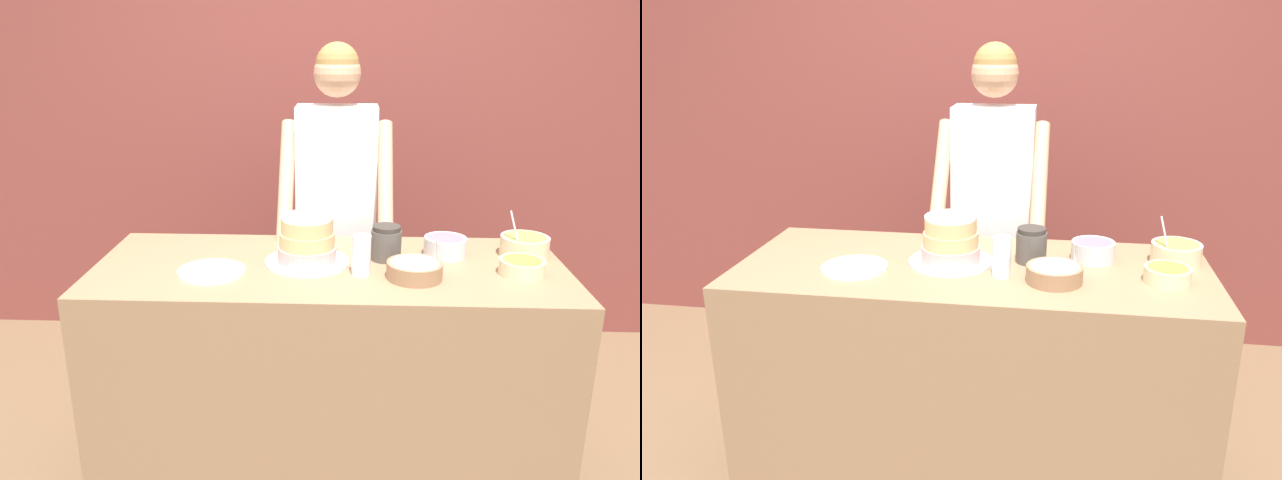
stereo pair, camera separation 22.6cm
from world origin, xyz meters
TOP-DOWN VIEW (x-y plane):
  - wall_back at (0.00, 1.78)m, footprint 10.00×0.05m
  - counter at (0.00, 0.36)m, footprint 1.76×0.72m
  - person_baker at (0.01, 0.96)m, footprint 0.49×0.47m
  - cake at (-0.09, 0.38)m, footprint 0.32×0.32m
  - frosting_bowl_purple at (0.45, 0.49)m, footprint 0.16×0.16m
  - frosting_bowl_white at (0.30, 0.24)m, footprint 0.20×0.20m
  - frosting_bowl_orange at (0.69, 0.29)m, footprint 0.16×0.16m
  - frosting_bowl_olive at (0.75, 0.50)m, footprint 0.19×0.19m
  - drinking_glass at (0.12, 0.27)m, footprint 0.07×0.07m
  - ceramic_plate at (-0.42, 0.26)m, footprint 0.24×0.24m
  - stoneware_jar at (0.21, 0.43)m, footprint 0.12×0.12m

SIDE VIEW (x-z plane):
  - counter at x=0.00m, z-range 0.00..0.94m
  - ceramic_plate at x=-0.42m, z-range 0.94..0.95m
  - frosting_bowl_orange at x=0.69m, z-range 0.94..0.99m
  - frosting_bowl_white at x=0.30m, z-range 0.89..1.05m
  - frosting_bowl_purple at x=0.45m, z-range 0.94..1.01m
  - frosting_bowl_olive at x=0.75m, z-range 0.88..1.07m
  - stoneware_jar at x=0.21m, z-range 0.93..1.07m
  - drinking_glass at x=0.12m, z-range 0.94..1.08m
  - cake at x=-0.09m, z-range 0.92..1.11m
  - person_baker at x=0.01m, z-range 0.20..1.93m
  - wall_back at x=0.00m, z-range 0.00..2.60m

